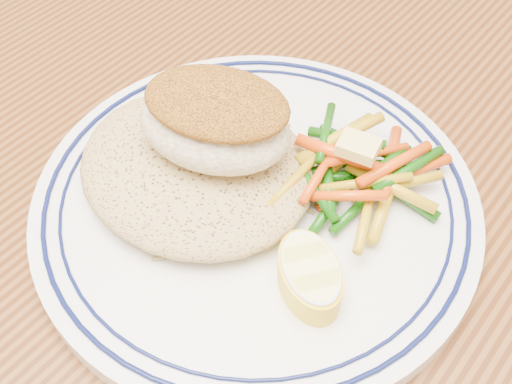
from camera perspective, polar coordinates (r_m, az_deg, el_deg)
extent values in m
cube|color=#46230E|center=(0.42, 1.72, -4.74)|extent=(1.50, 0.90, 0.04)
cylinder|color=#46230E|center=(1.23, -13.37, 13.24)|extent=(0.07, 0.07, 0.71)
cylinder|color=white|center=(0.41, 0.00, -1.13)|extent=(0.28, 0.28, 0.01)
torus|color=#0A113F|center=(0.40, 0.00, -0.37)|extent=(0.26, 0.26, 0.00)
torus|color=#0A113F|center=(0.40, 0.00, -0.37)|extent=(0.24, 0.24, 0.00)
ellipsoid|color=#A58852|center=(0.40, -5.38, 2.52)|extent=(0.15, 0.14, 0.03)
ellipsoid|color=beige|center=(0.38, -3.71, 5.88)|extent=(0.11, 0.09, 0.04)
ellipsoid|color=#8B5616|center=(0.37, -3.53, 7.97)|extent=(0.10, 0.09, 0.02)
cylinder|color=#D9450A|center=(0.41, 8.35, 0.62)|extent=(0.02, 0.06, 0.01)
cylinder|color=#114C09|center=(0.40, 12.51, 0.10)|extent=(0.06, 0.01, 0.01)
cylinder|color=#114C09|center=(0.41, 8.33, 1.44)|extent=(0.04, 0.05, 0.01)
cylinder|color=#114C09|center=(0.39, 6.72, -1.18)|extent=(0.01, 0.06, 0.01)
cylinder|color=#BA9413|center=(0.39, 11.35, -1.09)|extent=(0.03, 0.06, 0.01)
cylinder|color=#114C09|center=(0.39, 8.89, -1.44)|extent=(0.01, 0.05, 0.01)
cylinder|color=#114C09|center=(0.41, 7.11, 2.44)|extent=(0.03, 0.06, 0.01)
cylinder|color=#BA9413|center=(0.40, 12.40, 0.56)|extent=(0.04, 0.05, 0.01)
cylinder|color=#BA9413|center=(0.40, 5.78, 1.39)|extent=(0.02, 0.06, 0.01)
cylinder|color=#D9450A|center=(0.41, 13.60, 1.75)|extent=(0.03, 0.05, 0.01)
cylinder|color=#D9450A|center=(0.41, 11.88, 2.77)|extent=(0.03, 0.06, 0.01)
cylinder|color=#114C09|center=(0.41, 10.48, 2.48)|extent=(0.04, 0.04, 0.01)
cylinder|color=#114C09|center=(0.40, 6.39, 1.11)|extent=(0.04, 0.05, 0.01)
cylinder|color=#BA9413|center=(0.40, 11.93, 0.43)|extent=(0.06, 0.01, 0.01)
cylinder|color=#114C09|center=(0.42, 9.26, 4.24)|extent=(0.06, 0.01, 0.01)
cylinder|color=#BA9413|center=(0.38, 9.75, -2.10)|extent=(0.03, 0.06, 0.01)
cylinder|color=#114C09|center=(0.40, 13.41, 1.94)|extent=(0.02, 0.06, 0.01)
cylinder|color=#114C09|center=(0.40, 11.51, 2.40)|extent=(0.01, 0.05, 0.01)
cylinder|color=#114C09|center=(0.39, 4.88, 0.70)|extent=(0.06, 0.03, 0.01)
cylinder|color=#114C09|center=(0.41, 8.05, 4.73)|extent=(0.05, 0.02, 0.01)
cylinder|color=#BA9413|center=(0.39, 9.70, 0.81)|extent=(0.04, 0.05, 0.01)
cylinder|color=#D9450A|center=(0.38, 8.25, -0.34)|extent=(0.04, 0.03, 0.01)
cylinder|color=#BA9413|center=(0.41, 7.06, 4.70)|extent=(0.02, 0.06, 0.01)
cylinder|color=#BA9413|center=(0.39, 3.68, 1.41)|extent=(0.01, 0.06, 0.01)
cylinder|color=#BA9413|center=(0.42, 8.57, 5.35)|extent=(0.02, 0.05, 0.01)
cylinder|color=#D9450A|center=(0.40, 9.67, 3.25)|extent=(0.04, 0.05, 0.01)
cylinder|color=#D9450A|center=(0.39, 5.60, 1.49)|extent=(0.02, 0.05, 0.01)
cylinder|color=#D9450A|center=(0.40, 12.20, 2.44)|extent=(0.02, 0.06, 0.01)
cylinder|color=#114C09|center=(0.41, 6.22, 5.28)|extent=(0.03, 0.05, 0.01)
cylinder|color=#D9450A|center=(0.39, 7.34, 3.37)|extent=(0.05, 0.02, 0.01)
cube|color=#FDDF7B|center=(0.38, 9.10, 4.00)|extent=(0.03, 0.02, 0.01)
torus|color=white|center=(0.35, 4.89, -6.67)|extent=(0.07, 0.07, 0.00)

